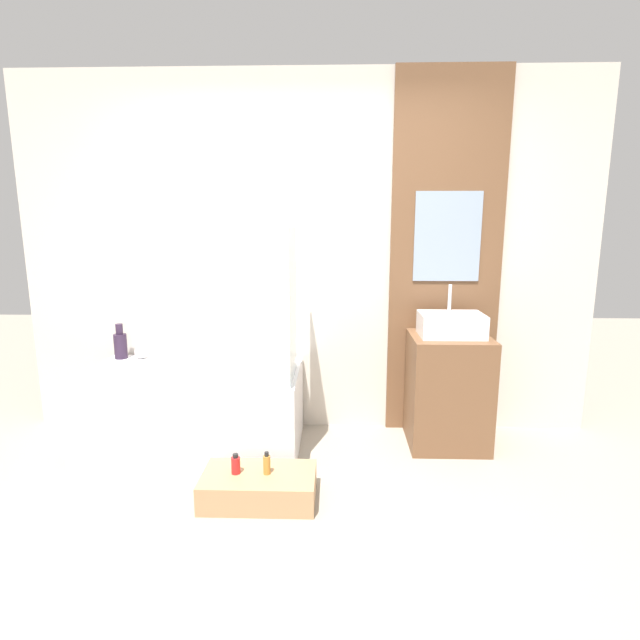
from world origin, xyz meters
The scene contains 12 objects.
ground_plane centered at (0.00, 0.00, 0.00)m, with size 12.00×12.00×0.00m, color gray.
wall_tiled_back centered at (0.00, 1.58, 1.30)m, with size 4.20×0.06×2.60m, color beige.
wall_wood_accent centered at (1.00, 1.53, 1.31)m, with size 0.80×0.04×2.60m.
bathtub centered at (-0.76, 1.14, 0.28)m, with size 1.44×0.78×0.56m.
glass_shower_screen centered at (-0.07, 1.02, 1.04)m, with size 0.01×0.51×0.96m, color silver.
wooden_step_bench centered at (-0.22, 0.48, 0.08)m, with size 0.64×0.37×0.16m, color #A87F56.
vanity_cabinet centered at (1.00, 1.26, 0.39)m, with size 0.54×0.50×0.79m, color brown.
sink centered at (1.00, 1.26, 0.87)m, with size 0.43×0.30×0.35m.
vase_tall_dark centered at (-1.38, 1.43, 0.67)m, with size 0.09×0.09×0.26m.
vase_round_light centered at (-1.23, 1.43, 0.61)m, with size 0.10×0.10×0.10m, color white.
bottle_soap_primary centered at (-0.35, 0.48, 0.21)m, with size 0.05×0.05×0.12m.
bottle_soap_secondary centered at (-0.17, 0.48, 0.22)m, with size 0.04×0.04×0.13m.
Camera 1 is at (0.21, -2.10, 1.57)m, focal length 28.00 mm.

